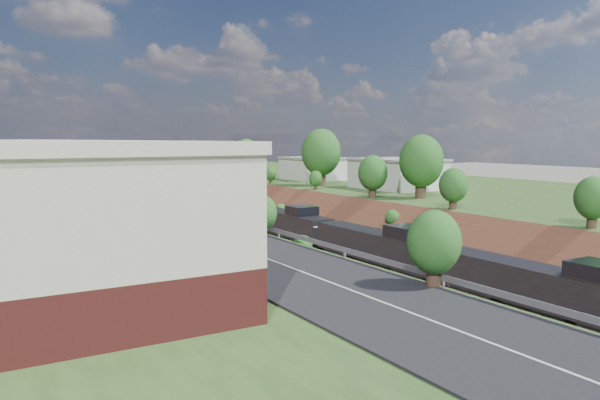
{
  "coord_description": "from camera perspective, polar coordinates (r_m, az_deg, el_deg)",
  "views": [
    {
      "loc": [
        -31.12,
        -12.39,
        12.1
      ],
      "look_at": [
        -1.37,
        37.44,
        6.0
      ],
      "focal_mm": 35.0,
      "sensor_mm": 36.0,
      "label": 1
    }
  ],
  "objects": [
    {
      "name": "overpass",
      "position": [
        138.14,
        -17.79,
        2.73
      ],
      "size": [
        24.5,
        8.3,
        7.4
      ],
      "color": "gray",
      "rests_on": "ground"
    },
    {
      "name": "white_building_near",
      "position": [
        84.59,
        9.47,
        2.46
      ],
      "size": [
        9.0,
        12.0,
        4.0
      ],
      "primitive_type": "cube",
      "color": "silver",
      "rests_on": "platform_right"
    },
    {
      "name": "embankment_right",
      "position": [
        84.62,
        -0.63,
        -2.22
      ],
      "size": [
        10.0,
        180.0,
        10.0
      ],
      "primitive_type": "cube",
      "rotation": [
        0.0,
        0.79,
        0.0
      ],
      "color": "brown",
      "rests_on": "ground"
    },
    {
      "name": "embankment_left",
      "position": [
        76.11,
        -15.13,
        -3.36
      ],
      "size": [
        10.0,
        180.0,
        10.0
      ],
      "primitive_type": "cube",
      "rotation": [
        0.0,
        0.79,
        0.0
      ],
      "color": "brown",
      "rests_on": "ground"
    },
    {
      "name": "rail_right_track",
      "position": [
        80.76,
        -5.8,
        -2.58
      ],
      "size": [
        1.58,
        180.0,
        0.18
      ],
      "primitive_type": "cube",
      "color": "gray",
      "rests_on": "ground"
    },
    {
      "name": "road",
      "position": [
        74.4,
        -18.57,
        0.25
      ],
      "size": [
        8.0,
        180.0,
        0.1
      ],
      "primitive_type": "cube",
      "color": "black",
      "rests_on": "platform_left"
    },
    {
      "name": "guardrail",
      "position": [
        75.13,
        -15.49,
        0.78
      ],
      "size": [
        0.1,
        171.0,
        0.7
      ],
      "color": "#99999E",
      "rests_on": "platform_left"
    },
    {
      "name": "tree_left_crest",
      "position": [
        38.06,
        -0.02,
        -1.64
      ],
      "size": [
        2.45,
        2.45,
        3.55
      ],
      "color": "#473323",
      "rests_on": "platform_left"
    },
    {
      "name": "rail_left_track",
      "position": [
        78.73,
        -9.23,
        -2.85
      ],
      "size": [
        1.58,
        180.0,
        0.18
      ],
      "primitive_type": "cube",
      "color": "gray",
      "rests_on": "ground"
    },
    {
      "name": "freight_train",
      "position": [
        111.31,
        -13.08,
        0.88
      ],
      "size": [
        2.78,
        171.95,
        4.55
      ],
      "color": "black",
      "rests_on": "ground"
    },
    {
      "name": "white_building_far",
      "position": [
        102.08,
        1.23,
        3.02
      ],
      "size": [
        8.0,
        10.0,
        3.6
      ],
      "primitive_type": "cube",
      "color": "silver",
      "rests_on": "platform_right"
    },
    {
      "name": "tree_right_large",
      "position": [
        71.19,
        11.75,
        3.69
      ],
      "size": [
        5.25,
        5.25,
        7.61
      ],
      "color": "#473323",
      "rests_on": "platform_right"
    },
    {
      "name": "platform_right",
      "position": [
        97.18,
        10.65,
        0.23
      ],
      "size": [
        44.0,
        180.0,
        5.0
      ],
      "primitive_type": "cube",
      "color": "#2E4C1F",
      "rests_on": "ground"
    },
    {
      "name": "commercial_building",
      "position": [
        50.62,
        -27.22,
        1.26
      ],
      "size": [
        14.3,
        62.3,
        7.0
      ],
      "color": "maroon",
      "rests_on": "platform_left"
    }
  ]
}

